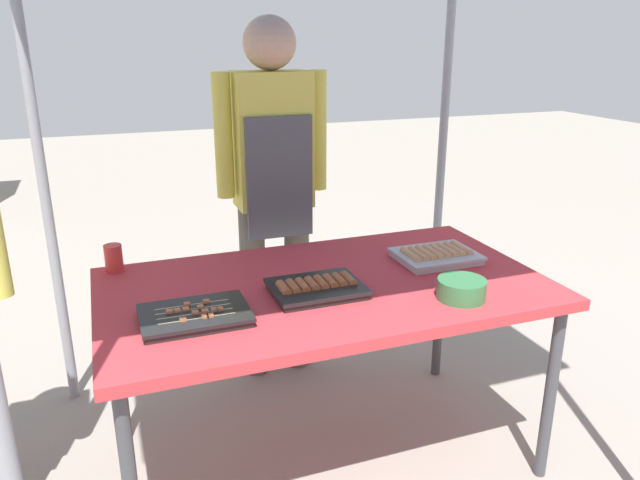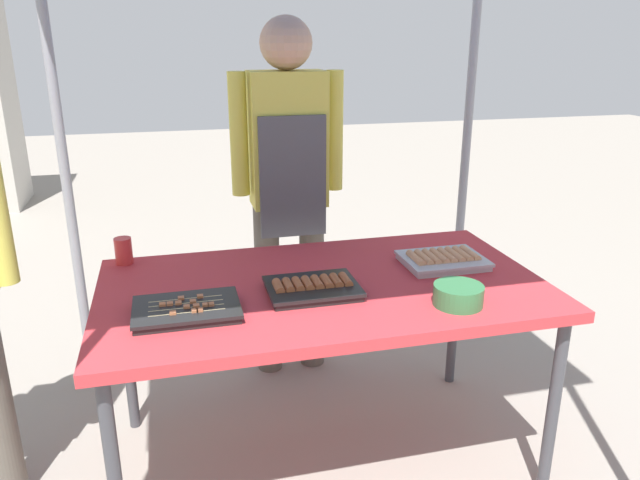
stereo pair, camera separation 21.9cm
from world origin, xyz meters
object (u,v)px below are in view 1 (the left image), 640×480
object	(u,v)px
tray_pork_links	(317,288)
tray_grilled_sausages	(436,255)
drink_cup_near_edge	(114,258)
condiment_bowl	(461,289)
stall_table	(325,296)
vendor_woman	(273,173)
tray_meat_skewers	(195,316)

from	to	relation	value
tray_pork_links	tray_grilled_sausages	bearing A→B (deg)	14.27
drink_cup_near_edge	condiment_bowl	bearing A→B (deg)	-31.63
tray_grilled_sausages	condiment_bowl	bearing A→B (deg)	-107.47
tray_pork_links	condiment_bowl	bearing A→B (deg)	-25.28
stall_table	vendor_woman	world-z (taller)	vendor_woman
stall_table	tray_meat_skewers	distance (m)	0.52
tray_meat_skewers	condiment_bowl	distance (m)	0.89
stall_table	drink_cup_near_edge	world-z (taller)	drink_cup_near_edge
stall_table	tray_meat_skewers	size ratio (longest dim) A/B	4.70
tray_grilled_sausages	drink_cup_near_edge	distance (m)	1.25
tray_grilled_sausages	tray_meat_skewers	size ratio (longest dim) A/B	0.93
stall_table	tray_pork_links	bearing A→B (deg)	-128.02
tray_pork_links	vendor_woman	bearing A→B (deg)	84.40
tray_grilled_sausages	tray_pork_links	xyz separation A→B (m)	(-0.56, -0.14, -0.00)
tray_grilled_sausages	vendor_woman	size ratio (longest dim) A/B	0.19
drink_cup_near_edge	tray_meat_skewers	bearing A→B (deg)	-67.64
tray_meat_skewers	condiment_bowl	bearing A→B (deg)	-9.37
tray_grilled_sausages	drink_cup_near_edge	world-z (taller)	drink_cup_near_edge
drink_cup_near_edge	stall_table	bearing A→B (deg)	-28.80
tray_pork_links	vendor_woman	world-z (taller)	vendor_woman
tray_pork_links	drink_cup_near_edge	world-z (taller)	drink_cup_near_edge
condiment_bowl	drink_cup_near_edge	bearing A→B (deg)	148.37
stall_table	tray_meat_skewers	bearing A→B (deg)	-163.91
tray_meat_skewers	tray_pork_links	world-z (taller)	tray_pork_links
stall_table	condiment_bowl	xyz separation A→B (m)	(0.39, -0.29, 0.09)
stall_table	vendor_woman	size ratio (longest dim) A/B	0.95
tray_grilled_sausages	condiment_bowl	world-z (taller)	condiment_bowl
tray_grilled_sausages	tray_pork_links	distance (m)	0.58
vendor_woman	tray_pork_links	bearing A→B (deg)	84.40
tray_grilled_sausages	condiment_bowl	distance (m)	0.37
tray_pork_links	tray_meat_skewers	bearing A→B (deg)	-171.25
drink_cup_near_edge	vendor_woman	bearing A→B (deg)	24.61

